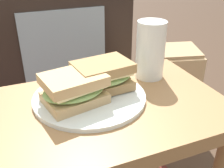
% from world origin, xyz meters
% --- Properties ---
extents(side_table, '(0.56, 0.36, 0.46)m').
position_xyz_m(side_table, '(0.00, 0.00, 0.37)').
color(side_table, olive).
rests_on(side_table, ground).
extents(tv_cabinet, '(0.96, 0.46, 0.58)m').
position_xyz_m(tv_cabinet, '(-0.05, 0.95, 0.29)').
color(tv_cabinet, black).
rests_on(tv_cabinet, ground).
extents(area_rug, '(1.14, 0.80, 0.01)m').
position_xyz_m(area_rug, '(-0.25, 0.52, 0.00)').
color(area_rug, '#4C1E19').
rests_on(area_rug, ground).
extents(plate, '(0.26, 0.26, 0.01)m').
position_xyz_m(plate, '(-0.02, 0.04, 0.47)').
color(plate, silver).
rests_on(plate, side_table).
extents(sandwich_front, '(0.16, 0.13, 0.07)m').
position_xyz_m(sandwich_front, '(-0.06, 0.02, 0.50)').
color(sandwich_front, tan).
rests_on(sandwich_front, plate).
extents(sandwich_back, '(0.15, 0.11, 0.07)m').
position_xyz_m(sandwich_back, '(0.02, 0.06, 0.51)').
color(sandwich_back, '#9E7A4C').
rests_on(sandwich_back, plate).
extents(beer_glass, '(0.08, 0.08, 0.15)m').
position_xyz_m(beer_glass, '(0.17, 0.09, 0.53)').
color(beer_glass, silver).
rests_on(beer_glass, side_table).
extents(paper_bag, '(0.27, 0.23, 0.38)m').
position_xyz_m(paper_bag, '(0.49, 0.43, 0.19)').
color(paper_bag, tan).
rests_on(paper_bag, ground).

